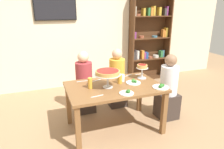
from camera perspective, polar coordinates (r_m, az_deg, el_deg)
ground_plane at (r=3.46m, az=0.59°, el=-14.65°), size 12.00×12.00×0.00m
rear_partition at (r=5.04m, az=-8.49°, el=12.67°), size 8.00×0.12×2.80m
dining_table at (r=3.15m, az=0.63°, el=-4.79°), size 1.44×0.92×0.74m
bookshelf at (r=5.54m, az=10.37°, el=10.19°), size 1.10×0.30×2.21m
television at (r=4.84m, az=-15.59°, el=17.38°), size 0.91×0.05×0.51m
diner_head_east at (r=3.67m, az=15.40°, el=-4.61°), size 0.34×0.34×1.15m
diner_far_right at (r=3.99m, az=1.39°, el=-2.06°), size 0.34×0.34×1.15m
diner_far_left at (r=3.79m, az=-7.72°, el=-3.34°), size 0.34×0.34×1.15m
deep_dish_pizza_stand at (r=2.98m, az=-1.23°, el=0.36°), size 0.39×0.39×0.26m
personal_pizza_stand at (r=3.42m, az=8.45°, el=1.74°), size 0.20×0.20×0.24m
salad_plate_near_diner at (r=3.12m, az=13.51°, el=-3.33°), size 0.24×0.24×0.07m
salad_plate_far_diner at (r=2.84m, az=4.20°, el=-5.10°), size 0.21×0.21×0.07m
salad_plate_spare at (r=3.23m, az=6.02°, el=-2.17°), size 0.23×0.23×0.06m
beer_glass_amber_tall at (r=3.20m, az=2.20°, el=-1.31°), size 0.07×0.07×0.14m
beer_glass_amber_short at (r=3.01m, az=-6.13°, el=-2.42°), size 0.07×0.07×0.16m
water_glass_clear_near at (r=3.29m, az=2.86°, el=-0.94°), size 0.08×0.08×0.11m
cutlery_fork_near at (r=3.33m, az=-8.35°, el=-1.86°), size 0.18×0.02×0.00m
cutlery_knife_near at (r=2.77m, az=-4.16°, el=-6.05°), size 0.18×0.04×0.00m
cutlery_fork_far at (r=3.58m, az=4.52°, el=-0.25°), size 0.18×0.07×0.00m
cutlery_knife_far at (r=3.68m, az=7.58°, el=0.14°), size 0.18×0.03×0.00m
cutlery_spare_fork at (r=3.33m, az=-4.39°, el=-1.70°), size 0.17×0.08×0.00m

